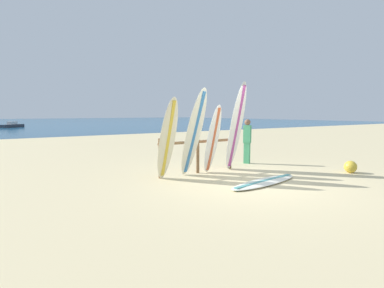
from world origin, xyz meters
The scene contains 11 objects.
ground_plane centered at (0.00, 0.00, 0.00)m, with size 120.00×120.00×0.00m, color beige.
ocean_water centered at (0.00, 58.00, 0.00)m, with size 120.00×80.00×0.01m, color navy.
surfboard_rack centered at (-0.42, 1.70, 0.68)m, with size 2.54×0.09×1.06m.
surfboard_leaning_far_left centered at (-1.60, 1.36, 1.07)m, with size 0.59×0.72×2.13m.
surfboard_leaning_left centered at (-0.81, 1.33, 1.19)m, with size 0.72×0.94×2.39m.
surfboard_leaning_center_left centered at (-0.11, 1.41, 0.98)m, with size 0.58×0.62×1.96m.
surfboard_leaning_center centered at (0.75, 1.39, 1.32)m, with size 0.68×0.73×2.64m.
surfboard_lying_on_sand centered at (0.23, -0.26, 0.03)m, with size 2.50×0.94×0.08m.
beachgoer_standing centered at (1.93, 2.13, 0.84)m, with size 0.25×0.29×1.52m.
small_boat_offshore centered at (-3.22, 36.83, 0.26)m, with size 2.68×2.72×0.71m.
beach_ball centered at (3.27, -0.73, 0.18)m, with size 0.35×0.35×0.35m, color gold.
Camera 1 is at (-5.31, -5.32, 1.73)m, focal length 28.13 mm.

